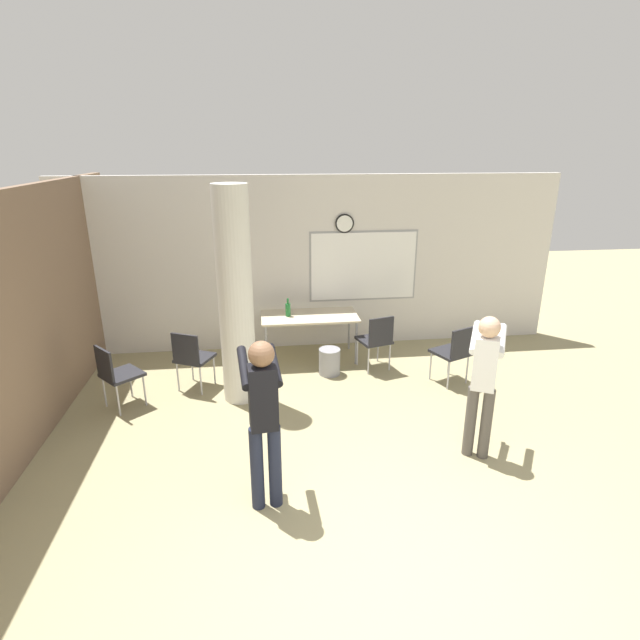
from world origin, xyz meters
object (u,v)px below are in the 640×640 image
folding_table (309,318)px  person_playing_side (484,376)px  bottle_on_table (288,309)px  chair_by_left_wall (116,372)px  chair_table_right (376,338)px  person_playing_front (263,412)px  chair_near_pillar (192,356)px  chair_mid_room (454,350)px

folding_table → person_playing_side: (1.54, -2.83, 0.27)m
bottle_on_table → chair_by_left_wall: bottle_on_table is taller
chair_by_left_wall → chair_table_right: 3.62m
chair_table_right → person_playing_side: person_playing_side is taller
chair_table_right → person_playing_front: bearing=-121.1°
chair_table_right → chair_near_pillar: 2.67m
chair_near_pillar → person_playing_side: (3.24, -1.95, 0.44)m
bottle_on_table → person_playing_side: size_ratio=0.18×
folding_table → chair_table_right: 1.10m
chair_near_pillar → chair_table_right: bearing=7.4°
chair_mid_room → person_playing_side: size_ratio=0.54×
chair_table_right → chair_mid_room: bearing=-31.3°
bottle_on_table → chair_by_left_wall: 2.63m
chair_mid_room → chair_near_pillar: (-3.62, 0.25, 0.00)m
person_playing_side → bottle_on_table: bearing=123.4°
folding_table → chair_mid_room: size_ratio=1.72×
bottle_on_table → person_playing_front: size_ratio=0.17×
bottle_on_table → chair_by_left_wall: (-2.26, -1.31, -0.32)m
chair_table_right → person_playing_front: (-1.70, -2.82, 0.47)m
bottle_on_table → chair_near_pillar: (-1.37, -0.89, -0.32)m
folding_table → person_playing_front: 3.46m
chair_by_left_wall → person_playing_front: 2.80m
chair_mid_room → chair_table_right: same height
folding_table → person_playing_front: (-0.76, -3.36, 0.31)m
bottle_on_table → chair_near_pillar: size_ratio=0.32×
bottle_on_table → chair_mid_room: (2.25, -1.14, -0.32)m
chair_near_pillar → person_playing_side: person_playing_side is taller
folding_table → chair_near_pillar: size_ratio=1.72×
chair_mid_room → person_playing_side: 1.79m
folding_table → bottle_on_table: 0.37m
person_playing_front → chair_near_pillar: bearing=111.0°
person_playing_side → person_playing_front: 2.35m
chair_mid_room → folding_table: bearing=149.4°
folding_table → person_playing_front: size_ratio=0.90×
chair_table_right → person_playing_front: size_ratio=0.52×
person_playing_side → person_playing_front: (-2.29, -0.53, 0.03)m
chair_by_left_wall → person_playing_side: (4.13, -1.53, 0.44)m
chair_table_right → chair_by_left_wall: bearing=-167.9°
folding_table → person_playing_side: size_ratio=0.93×
folding_table → chair_near_pillar: (-1.71, -0.88, -0.16)m
chair_near_pillar → chair_by_left_wall: bearing=-154.9°
chair_table_right → person_playing_front: 3.32m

